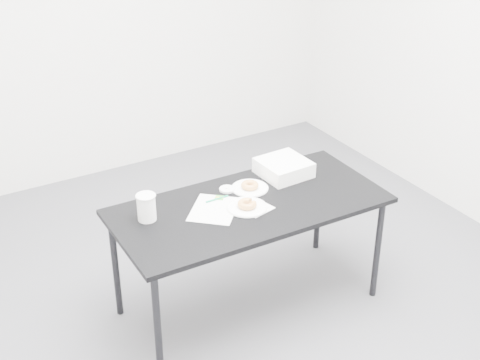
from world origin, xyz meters
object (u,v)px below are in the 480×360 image
scorecard (214,209)px  pen (217,199)px  donut_near (247,204)px  bakery_box (284,168)px  plate_near (247,207)px  coffee_cup (146,207)px  donut_far (250,185)px  table (249,212)px  plate_far (250,188)px

scorecard → pen: size_ratio=2.15×
donut_near → bakery_box: bearing=30.5°
plate_near → coffee_cup: size_ratio=1.50×
donut_far → table: bearing=-121.5°
table → donut_far: donut_far is taller
pen → plate_near: 0.18m
scorecard → donut_near: bearing=15.6°
plate_near → donut_far: 0.22m
plate_far → donut_far: bearing=180.0°
bakery_box → plate_near: bearing=-152.2°
plate_near → coffee_cup: (-0.50, 0.16, 0.07)m
donut_far → bakery_box: bearing=10.5°
donut_near → bakery_box: size_ratio=0.39×
scorecard → donut_far: size_ratio=2.99×
donut_near → coffee_cup: size_ratio=0.71×
donut_near → table: bearing=43.0°
pen → coffee_cup: coffee_cup is taller
donut_near → donut_far: donut_near is taller
pen → coffee_cup: size_ratio=0.94×
scorecard → donut_near: donut_near is taller
coffee_cup → plate_far: bearing=1.3°
plate_near → bakery_box: bakery_box is taller
donut_near → scorecard: bearing=153.5°
donut_near → plate_far: donut_near is taller
bakery_box → plate_far: bearing=-172.2°
scorecard → coffee_cup: coffee_cup is taller
scorecard → plate_near: plate_near is taller
table → pen: size_ratio=10.97×
plate_far → donut_far: donut_far is taller
donut_near → bakery_box: (0.38, 0.22, 0.02)m
table → scorecard: 0.20m
scorecard → donut_far: donut_far is taller
table → coffee_cup: bearing=167.2°
plate_far → coffee_cup: 0.63m
plate_near → plate_far: (0.12, 0.18, -0.00)m
plate_near → bakery_box: (0.38, 0.22, 0.04)m
table → pen: bearing=137.3°
table → scorecard: scorecard is taller
plate_far → pen: bearing=-175.0°
donut_near → plate_far: (0.12, 0.18, -0.02)m
pen → donut_far: size_ratio=1.39×
coffee_cup → bakery_box: (0.88, 0.06, -0.03)m
table → plate_near: 0.07m
table → bakery_box: bakery_box is taller
plate_near → scorecard: bearing=153.5°
pen → donut_near: donut_near is taller
scorecard → table: bearing=28.9°
donut_far → bakery_box: 0.26m
plate_far → donut_far: 0.02m
table → bakery_box: (0.35, 0.19, 0.10)m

